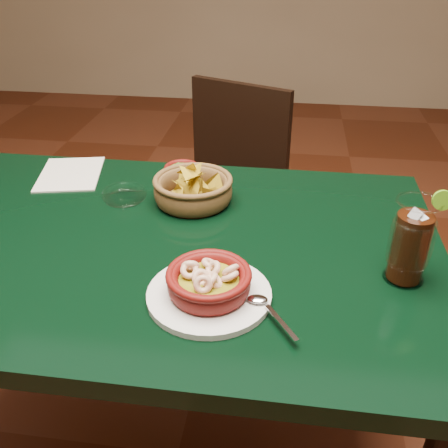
# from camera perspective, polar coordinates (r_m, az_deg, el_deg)

# --- Properties ---
(dining_table) EXTENTS (1.20, 0.80, 0.75)m
(dining_table) POSITION_cam_1_polar(r_m,az_deg,el_deg) (1.14, -6.86, -5.85)
(dining_table) COLOR black
(dining_table) RESTS_ON ground
(dining_chair) EXTENTS (0.53, 0.53, 0.88)m
(dining_chair) POSITION_cam_1_polar(r_m,az_deg,el_deg) (1.81, -0.12, 2.83)
(dining_chair) COLOR black
(dining_chair) RESTS_ON ground
(shrimp_plate) EXTENTS (0.28, 0.23, 0.08)m
(shrimp_plate) POSITION_cam_1_polar(r_m,az_deg,el_deg) (0.90, -1.70, -6.92)
(shrimp_plate) COLOR silver
(shrimp_plate) RESTS_ON dining_table
(chip_basket) EXTENTS (0.22, 0.22, 0.13)m
(chip_basket) POSITION_cam_1_polar(r_m,az_deg,el_deg) (1.21, -3.54, 3.99)
(chip_basket) COLOR brown
(chip_basket) RESTS_ON dining_table
(guacamole_ramekin) EXTENTS (0.12, 0.12, 0.04)m
(guacamole_ramekin) POSITION_cam_1_polar(r_m,az_deg,el_deg) (1.34, -4.82, 6.00)
(guacamole_ramekin) COLOR #520B09
(guacamole_ramekin) RESTS_ON dining_table
(cola_drink) EXTENTS (0.17, 0.17, 0.19)m
(cola_drink) POSITION_cam_1_polar(r_m,az_deg,el_deg) (0.98, 20.57, -1.94)
(cola_drink) COLOR white
(cola_drink) RESTS_ON dining_table
(glass_ashtray) EXTENTS (0.12, 0.12, 0.03)m
(glass_ashtray) POSITION_cam_1_polar(r_m,az_deg,el_deg) (1.25, -11.33, 3.30)
(glass_ashtray) COLOR white
(glass_ashtray) RESTS_ON dining_table
(paper_menu) EXTENTS (0.20, 0.24, 0.00)m
(paper_menu) POSITION_cam_1_polar(r_m,az_deg,el_deg) (1.43, -17.14, 5.50)
(paper_menu) COLOR beige
(paper_menu) RESTS_ON dining_table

